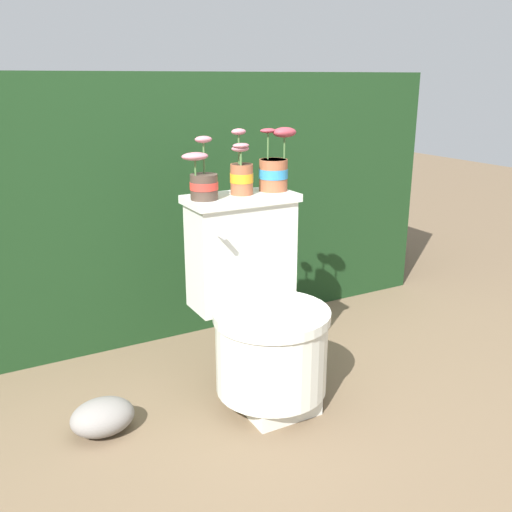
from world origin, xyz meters
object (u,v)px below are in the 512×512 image
Objects in this scene: toilet at (260,316)px; garden_stone at (103,417)px; potted_plant_midleft at (241,173)px; potted_plant_left at (203,180)px; potted_plant_middle at (274,168)px.

toilet reaches higher than garden_stone.
toilet is at bearing -3.54° from garden_stone.
garden_stone is at bearing -169.21° from potted_plant_midleft.
potted_plant_left is 0.91m from garden_stone.
garden_stone is (-0.61, -0.12, -0.79)m from potted_plant_midleft.
toilet is at bearing -40.81° from potted_plant_left.
potted_plant_midleft is at bearing 88.61° from toilet.
garden_stone is at bearing 176.46° from toilet.
potted_plant_left is 0.92× the size of potted_plant_midleft.
garden_stone is (-0.45, -0.10, -0.78)m from potted_plant_left.
toilet is 0.57m from potted_plant_middle.
toilet is 3.14× the size of potted_plant_midleft.
potted_plant_midleft is at bearing 10.79° from garden_stone.
potted_plant_middle reaches higher than garden_stone.
potted_plant_middle reaches higher than toilet.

